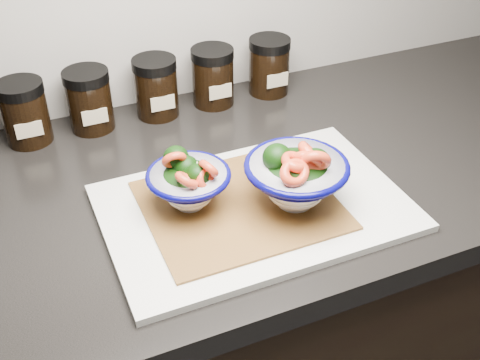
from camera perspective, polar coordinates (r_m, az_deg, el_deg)
name	(u,v)px	position (r m, az deg, el deg)	size (l,w,h in m)	color
cabinet	(221,360)	(1.31, -1.80, -16.73)	(3.43, 0.58, 0.86)	black
countertop	(216,188)	(0.99, -2.28, -0.76)	(3.50, 0.60, 0.04)	black
cutting_board	(254,208)	(0.91, 1.37, -2.63)	(0.45, 0.30, 0.01)	silver
bamboo_mat	(240,205)	(0.90, 0.00, -2.37)	(0.28, 0.24, 0.00)	olive
bowl_left	(189,182)	(0.88, -4.91, -0.17)	(0.13, 0.13, 0.10)	white
bowl_right	(296,176)	(0.88, 5.35, 0.40)	(0.15, 0.15, 0.12)	white
spice_jar_b	(25,112)	(1.11, -19.75, 6.06)	(0.08, 0.08, 0.11)	black
spice_jar_c	(89,100)	(1.12, -14.10, 7.36)	(0.08, 0.08, 0.11)	black
spice_jar_d	(156,87)	(1.14, -7.96, 8.70)	(0.08, 0.08, 0.11)	black
spice_jar_e	(213,77)	(1.17, -2.59, 9.78)	(0.08, 0.08, 0.11)	black
spice_jar_f	(269,66)	(1.22, 2.78, 10.76)	(0.08, 0.08, 0.11)	black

